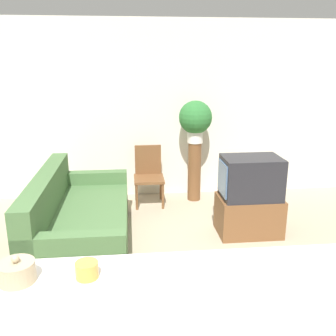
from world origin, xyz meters
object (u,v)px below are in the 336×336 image
at_px(couch, 79,223).
at_px(potted_plant, 195,119).
at_px(television, 251,178).
at_px(decorative_bowl, 17,272).
at_px(wooden_chair, 149,173).

height_order(couch, potted_plant, potted_plant).
height_order(couch, television, television).
distance_m(couch, television, 2.10).
distance_m(television, decorative_bowl, 3.20).
height_order(wooden_chair, potted_plant, potted_plant).
xyz_separation_m(couch, wooden_chair, (0.87, 1.34, 0.17)).
distance_m(couch, potted_plant, 2.32).
bearing_deg(couch, potted_plant, 41.77).
bearing_deg(decorative_bowl, potted_plant, 67.02).
xyz_separation_m(television, potted_plant, (-0.47, 1.23, 0.54)).
distance_m(couch, wooden_chair, 1.61).
distance_m(wooden_chair, potted_plant, 1.06).
relative_size(couch, wooden_chair, 2.37).
xyz_separation_m(potted_plant, decorative_bowl, (-1.56, -3.68, -0.20)).
xyz_separation_m(television, wooden_chair, (-1.18, 1.17, -0.26)).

